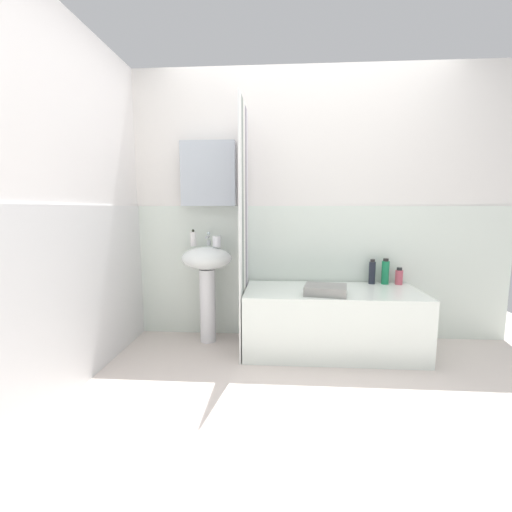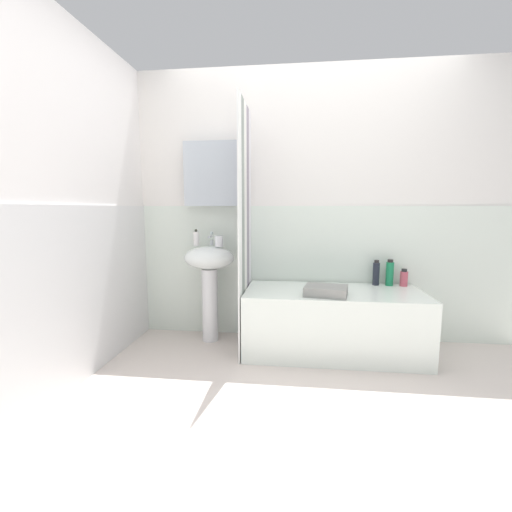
{
  "view_description": "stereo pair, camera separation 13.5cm",
  "coord_description": "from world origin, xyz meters",
  "px_view_note": "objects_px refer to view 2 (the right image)",
  "views": [
    {
      "loc": [
        -0.23,
        -1.91,
        1.18
      ],
      "look_at": [
        -0.41,
        0.73,
        0.81
      ],
      "focal_mm": 24.37,
      "sensor_mm": 36.0,
      "label": 1
    },
    {
      "loc": [
        -0.1,
        -1.9,
        1.18
      ],
      "look_at": [
        -0.41,
        0.73,
        0.81
      ],
      "focal_mm": 24.37,
      "sensor_mm": 36.0,
      "label": 2
    }
  ],
  "objects_px": {
    "shampoo_bottle": "(376,273)",
    "towel_folded": "(326,291)",
    "conditioner_bottle": "(404,278)",
    "body_wash_bottle": "(390,273)",
    "sink": "(209,272)",
    "toothbrush_cup": "(219,241)",
    "soap_dispenser": "(196,238)",
    "bathtub": "(333,322)"
  },
  "relations": [
    {
      "from": "toothbrush_cup",
      "to": "shampoo_bottle",
      "type": "xyz_separation_m",
      "value": [
        1.36,
        0.13,
        -0.27
      ]
    },
    {
      "from": "toothbrush_cup",
      "to": "sink",
      "type": "bearing_deg",
      "value": 178.61
    },
    {
      "from": "toothbrush_cup",
      "to": "body_wash_bottle",
      "type": "bearing_deg",
      "value": 4.74
    },
    {
      "from": "bathtub",
      "to": "shampoo_bottle",
      "type": "distance_m",
      "value": 0.59
    },
    {
      "from": "shampoo_bottle",
      "to": "toothbrush_cup",
      "type": "bearing_deg",
      "value": -174.65
    },
    {
      "from": "towel_folded",
      "to": "toothbrush_cup",
      "type": "bearing_deg",
      "value": 161.96
    },
    {
      "from": "soap_dispenser",
      "to": "shampoo_bottle",
      "type": "relative_size",
      "value": 0.67
    },
    {
      "from": "soap_dispenser",
      "to": "toothbrush_cup",
      "type": "height_order",
      "value": "soap_dispenser"
    },
    {
      "from": "bathtub",
      "to": "conditioner_bottle",
      "type": "bearing_deg",
      "value": 21.92
    },
    {
      "from": "toothbrush_cup",
      "to": "bathtub",
      "type": "xyz_separation_m",
      "value": [
        0.97,
        -0.13,
        -0.64
      ]
    },
    {
      "from": "body_wash_bottle",
      "to": "towel_folded",
      "type": "distance_m",
      "value": 0.71
    },
    {
      "from": "sink",
      "to": "shampoo_bottle",
      "type": "bearing_deg",
      "value": 4.93
    },
    {
      "from": "body_wash_bottle",
      "to": "towel_folded",
      "type": "bearing_deg",
      "value": -143.99
    },
    {
      "from": "conditioner_bottle",
      "to": "towel_folded",
      "type": "xyz_separation_m",
      "value": [
        -0.69,
        -0.41,
        -0.03
      ]
    },
    {
      "from": "sink",
      "to": "soap_dispenser",
      "type": "relative_size",
      "value": 5.78
    },
    {
      "from": "bathtub",
      "to": "towel_folded",
      "type": "xyz_separation_m",
      "value": [
        -0.08,
        -0.16,
        0.3
      ]
    },
    {
      "from": "sink",
      "to": "toothbrush_cup",
      "type": "distance_m",
      "value": 0.29
    },
    {
      "from": "sink",
      "to": "soap_dispenser",
      "type": "distance_m",
      "value": 0.33
    },
    {
      "from": "sink",
      "to": "bathtub",
      "type": "height_order",
      "value": "sink"
    },
    {
      "from": "soap_dispenser",
      "to": "bathtub",
      "type": "xyz_separation_m",
      "value": [
        1.2,
        -0.2,
        -0.65
      ]
    },
    {
      "from": "toothbrush_cup",
      "to": "conditioner_bottle",
      "type": "bearing_deg",
      "value": 4.12
    },
    {
      "from": "sink",
      "to": "toothbrush_cup",
      "type": "relative_size",
      "value": 9.04
    },
    {
      "from": "toothbrush_cup",
      "to": "towel_folded",
      "type": "bearing_deg",
      "value": -18.04
    },
    {
      "from": "shampoo_bottle",
      "to": "towel_folded",
      "type": "height_order",
      "value": "shampoo_bottle"
    },
    {
      "from": "toothbrush_cup",
      "to": "body_wash_bottle",
      "type": "distance_m",
      "value": 1.5
    },
    {
      "from": "sink",
      "to": "body_wash_bottle",
      "type": "bearing_deg",
      "value": 4.38
    },
    {
      "from": "conditioner_bottle",
      "to": "body_wash_bottle",
      "type": "relative_size",
      "value": 0.66
    },
    {
      "from": "body_wash_bottle",
      "to": "bathtub",
      "type": "bearing_deg",
      "value": -152.84
    },
    {
      "from": "bathtub",
      "to": "conditioner_bottle",
      "type": "relative_size",
      "value": 9.52
    },
    {
      "from": "conditioner_bottle",
      "to": "towel_folded",
      "type": "height_order",
      "value": "conditioner_bottle"
    },
    {
      "from": "shampoo_bottle",
      "to": "sink",
      "type": "bearing_deg",
      "value": -175.07
    },
    {
      "from": "sink",
      "to": "conditioner_bottle",
      "type": "xyz_separation_m",
      "value": [
        1.67,
        0.11,
        -0.04
      ]
    },
    {
      "from": "toothbrush_cup",
      "to": "bathtub",
      "type": "distance_m",
      "value": 1.17
    },
    {
      "from": "towel_folded",
      "to": "soap_dispenser",
      "type": "bearing_deg",
      "value": 162.24
    },
    {
      "from": "bathtub",
      "to": "conditioner_bottle",
      "type": "distance_m",
      "value": 0.74
    },
    {
      "from": "soap_dispenser",
      "to": "bathtub",
      "type": "relative_size",
      "value": 0.1
    },
    {
      "from": "bathtub",
      "to": "body_wash_bottle",
      "type": "distance_m",
      "value": 0.66
    },
    {
      "from": "bathtub",
      "to": "soap_dispenser",
      "type": "bearing_deg",
      "value": 170.6
    },
    {
      "from": "body_wash_bottle",
      "to": "shampoo_bottle",
      "type": "relative_size",
      "value": 1.04
    },
    {
      "from": "towel_folded",
      "to": "shampoo_bottle",
      "type": "bearing_deg",
      "value": 42.51
    },
    {
      "from": "sink",
      "to": "conditioner_bottle",
      "type": "height_order",
      "value": "sink"
    },
    {
      "from": "toothbrush_cup",
      "to": "towel_folded",
      "type": "distance_m",
      "value": 1.0
    }
  ]
}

